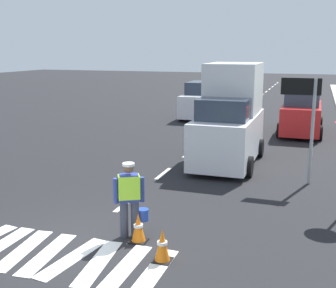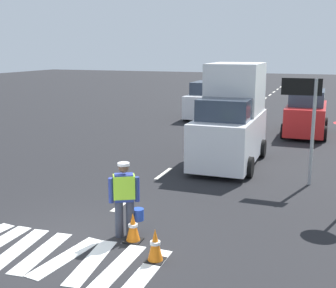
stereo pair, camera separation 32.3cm
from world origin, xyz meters
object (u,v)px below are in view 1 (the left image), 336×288
at_px(delivery_truck, 230,118).
at_px(car_parked_far, 302,113).
at_px(lane_direction_sign, 306,105).
at_px(traffic_cone_far, 138,228).
at_px(road_worker, 130,196).
at_px(car_oncoming_second, 201,101).
at_px(traffic_cone_near, 162,245).

height_order(delivery_truck, car_parked_far, delivery_truck).
bearing_deg(lane_direction_sign, traffic_cone_far, -119.42).
relative_size(road_worker, car_oncoming_second, 0.41).
bearing_deg(traffic_cone_far, lane_direction_sign, 60.58).
relative_size(traffic_cone_near, car_oncoming_second, 0.17).
height_order(lane_direction_sign, delivery_truck, delivery_truck).
bearing_deg(road_worker, lane_direction_sign, 57.60).
bearing_deg(lane_direction_sign, traffic_cone_near, -110.69).
xyz_separation_m(road_worker, traffic_cone_near, (1.04, -0.87, -0.60)).
distance_m(lane_direction_sign, traffic_cone_near, 6.93).
bearing_deg(car_oncoming_second, road_worker, -80.66).
relative_size(road_worker, car_parked_far, 0.39).
xyz_separation_m(lane_direction_sign, traffic_cone_far, (-3.11, -5.52, -2.09)).
xyz_separation_m(delivery_truck, car_oncoming_second, (-3.57, 9.81, -0.61)).
distance_m(lane_direction_sign, delivery_truck, 3.23).
xyz_separation_m(road_worker, traffic_cone_far, (0.26, -0.20, -0.62)).
distance_m(delivery_truck, car_parked_far, 6.92).
bearing_deg(delivery_truck, car_parked_far, 70.96).
bearing_deg(car_parked_far, lane_direction_sign, -87.67).
bearing_deg(lane_direction_sign, road_worker, -122.40).
relative_size(traffic_cone_near, car_parked_far, 0.15).
bearing_deg(car_oncoming_second, lane_direction_sign, -62.02).
bearing_deg(delivery_truck, car_oncoming_second, 109.99).
distance_m(traffic_cone_near, car_parked_far, 14.62).
xyz_separation_m(lane_direction_sign, car_parked_far, (-0.34, 8.29, -1.41)).
height_order(traffic_cone_far, delivery_truck, delivery_truck).
relative_size(road_worker, traffic_cone_far, 2.61).
bearing_deg(traffic_cone_far, delivery_truck, 85.87).
distance_m(road_worker, traffic_cone_near, 1.48).
bearing_deg(lane_direction_sign, car_parked_far, 92.33).
distance_m(road_worker, car_parked_far, 13.94).
xyz_separation_m(traffic_cone_far, car_parked_far, (2.77, 13.80, 0.68)).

